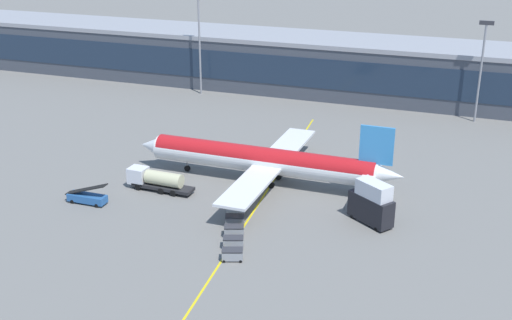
% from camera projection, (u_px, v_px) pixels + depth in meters
% --- Properties ---
extents(ground_plane, '(700.00, 700.00, 0.00)m').
position_uv_depth(ground_plane, '(243.00, 199.00, 99.18)').
color(ground_plane, slate).
extents(apron_lead_in_line, '(6.82, 79.76, 0.01)m').
position_uv_depth(apron_lead_in_line, '(264.00, 196.00, 100.07)').
color(apron_lead_in_line, yellow).
rests_on(apron_lead_in_line, ground_plane).
extents(terminal_building, '(211.10, 18.92, 12.98)m').
position_uv_depth(terminal_building, '(298.00, 63.00, 156.38)').
color(terminal_building, '#424751').
rests_on(terminal_building, ground_plane).
extents(main_airliner, '(44.25, 35.02, 11.50)m').
position_uv_depth(main_airliner, '(264.00, 160.00, 103.69)').
color(main_airliner, white).
rests_on(main_airliner, ground_plane).
extents(fuel_tanker, '(10.88, 2.96, 3.25)m').
position_uv_depth(fuel_tanker, '(156.00, 180.00, 101.64)').
color(fuel_tanker, '#232326').
rests_on(fuel_tanker, ground_plane).
extents(catering_lift, '(7.01, 5.94, 6.30)m').
position_uv_depth(catering_lift, '(372.00, 203.00, 90.47)').
color(catering_lift, black).
rests_on(catering_lift, ground_plane).
extents(belt_loader, '(6.91, 2.01, 3.49)m').
position_uv_depth(belt_loader, '(87.00, 197.00, 97.30)').
color(belt_loader, '#285B9E').
rests_on(belt_loader, ground_plane).
extents(baggage_cart_0, '(3.02, 2.36, 1.48)m').
position_uv_depth(baggage_cart_0, '(232.00, 254.00, 81.75)').
color(baggage_cart_0, gray).
rests_on(baggage_cart_0, ground_plane).
extents(baggage_cart_1, '(3.02, 2.36, 1.48)m').
position_uv_depth(baggage_cart_1, '(233.00, 242.00, 84.73)').
color(baggage_cart_1, gray).
rests_on(baggage_cart_1, ground_plane).
extents(baggage_cart_2, '(3.02, 2.36, 1.48)m').
position_uv_depth(baggage_cart_2, '(234.00, 231.00, 87.71)').
color(baggage_cart_2, gray).
rests_on(baggage_cart_2, ground_plane).
extents(baggage_cart_3, '(3.02, 2.36, 1.48)m').
position_uv_depth(baggage_cart_3, '(235.00, 220.00, 90.69)').
color(baggage_cart_3, '#595B60').
rests_on(baggage_cart_3, ground_plane).
extents(baggage_cart_4, '(3.02, 2.36, 1.48)m').
position_uv_depth(baggage_cart_4, '(236.00, 210.00, 93.67)').
color(baggage_cart_4, '#B2B7BC').
rests_on(baggage_cart_4, ground_plane).
extents(apron_light_mast_0, '(2.80, 0.50, 20.64)m').
position_uv_depth(apron_light_mast_0, '(482.00, 63.00, 130.36)').
color(apron_light_mast_0, gray).
rests_on(apron_light_mast_0, ground_plane).
extents(apron_light_mast_2, '(2.80, 0.50, 22.97)m').
position_uv_depth(apron_light_mast_2, '(199.00, 37.00, 149.96)').
color(apron_light_mast_2, gray).
rests_on(apron_light_mast_2, ground_plane).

